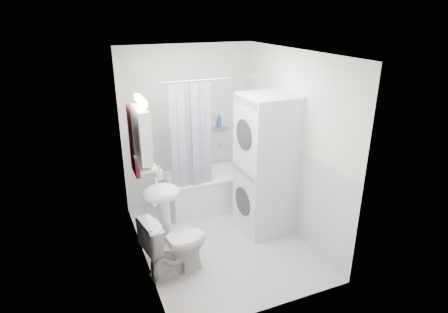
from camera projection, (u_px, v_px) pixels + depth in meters
name	position (u px, v px, depth m)	size (l,w,h in m)	color
floor	(222.00, 240.00, 4.92)	(2.60, 2.60, 0.00)	#B3B4B8
room_walls	(221.00, 133.00, 4.38)	(2.60, 2.60, 2.60)	silver
wainscot	(213.00, 190.00, 4.95)	(1.98, 2.58, 2.58)	white
door	(155.00, 206.00, 3.74)	(0.05, 2.00, 2.00)	brown
bathtub	(215.00, 187.00, 5.70)	(1.46, 0.69, 0.56)	white
tub_spout	(219.00, 144.00, 5.84)	(0.04, 0.04, 0.12)	silver
curtain_rod	(222.00, 79.00, 4.84)	(0.02, 0.02, 1.64)	silver
shower_curtain	(191.00, 138.00, 4.95)	(0.55, 0.02, 1.45)	#152149
sink	(163.00, 204.00, 4.39)	(0.44, 0.37, 1.04)	white
medicine_cabinet	(142.00, 133.00, 4.11)	(0.13, 0.50, 0.71)	white
shelf	(146.00, 163.00, 4.25)	(0.18, 0.54, 0.03)	silver
shower_caddy	(222.00, 127.00, 5.75)	(0.22, 0.06, 0.02)	silver
towel	(133.00, 140.00, 4.59)	(0.07, 0.36, 0.87)	#511116
washer_dryer	(266.00, 165.00, 4.92)	(0.69, 0.67, 1.86)	white
toilet	(175.00, 244.00, 4.21)	(0.42, 0.75, 0.73)	white
soap_pump	(160.00, 176.00, 4.54)	(0.08, 0.17, 0.08)	gray
shelf_bottle	(148.00, 164.00, 4.10)	(0.07, 0.18, 0.07)	gray
shelf_cup	(143.00, 155.00, 4.33)	(0.10, 0.09, 0.10)	gray
shampoo_a	(212.00, 123.00, 5.67)	(0.13, 0.17, 0.13)	gray
shampoo_b	(219.00, 124.00, 5.72)	(0.08, 0.21, 0.08)	#2954A5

